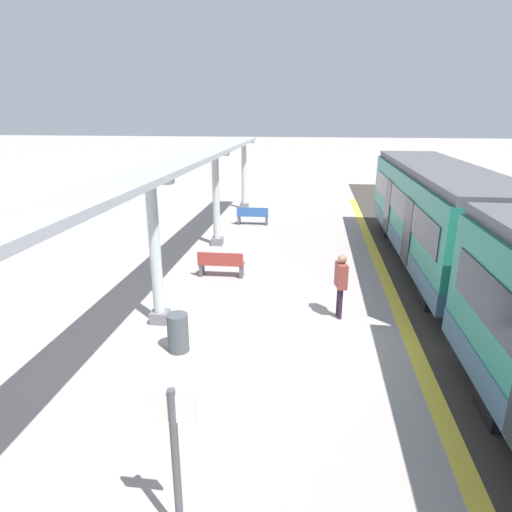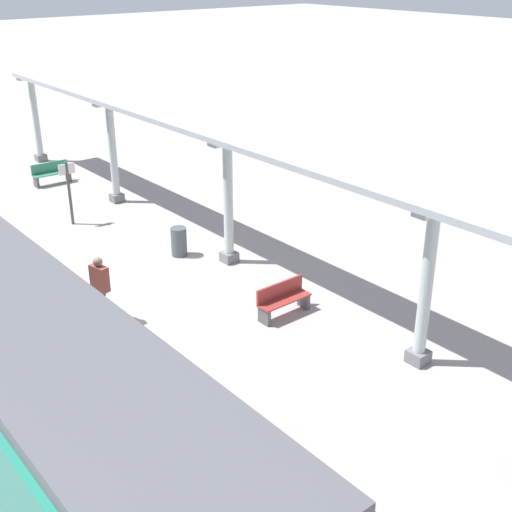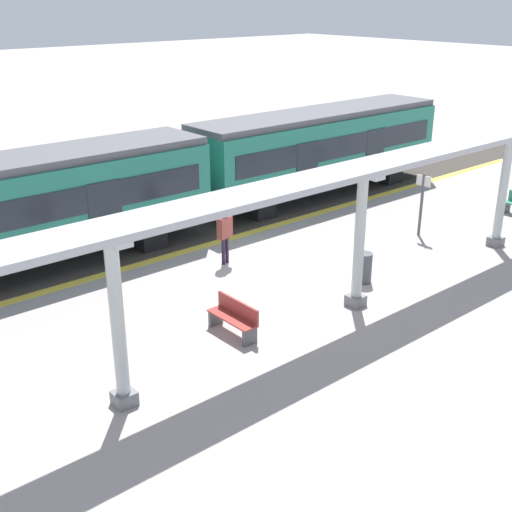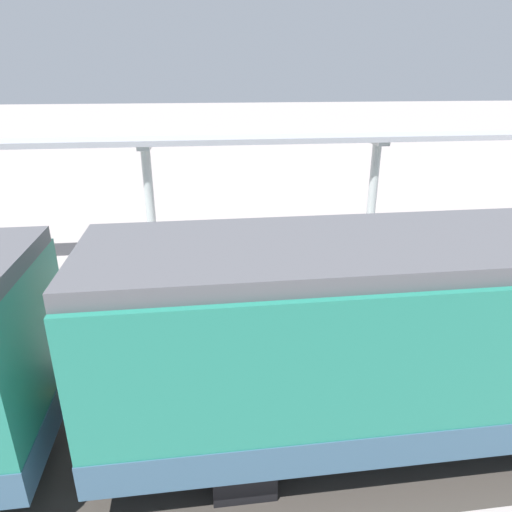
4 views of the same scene
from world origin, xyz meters
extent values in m
plane|color=#A29794|center=(0.00, 0.00, 0.00)|extent=(176.00, 176.00, 0.00)
cube|color=yellow|center=(-3.26, 0.00, 0.00)|extent=(0.37, 36.08, 0.01)
cube|color=#38332D|center=(-5.05, 0.00, 0.00)|extent=(3.20, 48.08, 0.01)
cube|color=#207763|center=(-5.05, -5.70, 1.94)|extent=(2.60, 11.75, 2.60)
cube|color=#33536B|center=(-5.05, -5.70, 0.92)|extent=(2.63, 11.77, 0.55)
cube|color=#515156|center=(-5.05, -5.70, 3.36)|extent=(2.39, 11.75, 0.24)
cube|color=#1E262D|center=(-3.74, -5.70, 2.25)|extent=(0.03, 10.81, 0.84)
cube|color=#1E262D|center=(-3.73, -3.75, 1.69)|extent=(0.04, 1.10, 2.00)
cube|color=black|center=(-5.05, -1.94, 0.32)|extent=(2.21, 0.90, 0.64)
cube|color=#207763|center=(-5.05, 6.65, 1.94)|extent=(2.60, 11.75, 2.60)
cube|color=#33536B|center=(-5.05, 6.65, 0.92)|extent=(2.63, 11.77, 0.55)
cube|color=#515156|center=(-5.05, 6.65, 3.36)|extent=(2.39, 11.75, 0.24)
cube|color=#1E262D|center=(-3.74, 6.65, 2.25)|extent=(0.03, 10.81, 0.84)
cube|color=#1E262D|center=(-3.73, 4.69, 1.69)|extent=(0.04, 1.10, 2.00)
cube|color=#1E262D|center=(-3.73, 8.60, 1.69)|extent=(0.04, 1.10, 2.00)
cube|color=black|center=(-5.05, 10.41, 0.32)|extent=(2.21, 0.90, 0.64)
cube|color=black|center=(-5.05, 2.89, 0.32)|extent=(2.21, 0.90, 0.64)
cube|color=slate|center=(3.00, -7.08, 0.15)|extent=(0.44, 0.44, 0.30)
cylinder|color=#B2BCBA|center=(3.00, -7.08, 1.95)|extent=(0.28, 0.28, 3.29)
cube|color=#B2BCBA|center=(3.00, -7.08, 3.65)|extent=(1.10, 0.36, 0.12)
cube|color=slate|center=(3.00, -0.02, 0.15)|extent=(0.44, 0.44, 0.30)
cylinder|color=#B2BCBA|center=(3.00, -0.02, 1.95)|extent=(0.28, 0.28, 3.29)
cube|color=#B2BCBA|center=(3.00, -0.02, 3.65)|extent=(1.10, 0.36, 0.12)
cube|color=slate|center=(3.00, 6.94, 0.15)|extent=(0.44, 0.44, 0.30)
cylinder|color=#B2BCBA|center=(3.00, 6.94, 1.95)|extent=(0.28, 0.28, 3.29)
cube|color=#B2BCBA|center=(3.00, 6.94, 3.65)|extent=(1.10, 0.36, 0.12)
cube|color=#A8AAB2|center=(3.00, -0.17, 3.79)|extent=(1.20, 29.08, 0.16)
cube|color=#4C4C51|center=(1.35, 10.47, 0.21)|extent=(0.11, 0.40, 0.42)
cube|color=maroon|center=(2.10, -3.55, 0.44)|extent=(1.50, 0.45, 0.04)
cube|color=maroon|center=(2.09, -3.36, 0.66)|extent=(1.50, 0.07, 0.40)
cube|color=#4C4C51|center=(2.77, -3.54, 0.21)|extent=(0.10, 0.40, 0.42)
cube|color=#4C4C51|center=(1.43, -3.56, 0.21)|extent=(0.10, 0.40, 0.42)
cylinder|color=#444A50|center=(2.10, 1.31, 0.45)|extent=(0.48, 0.48, 0.90)
cylinder|color=#4C4C51|center=(0.71, 5.83, 1.10)|extent=(0.10, 0.10, 2.20)
cube|color=silver|center=(0.71, 5.83, 1.95)|extent=(0.56, 0.04, 0.36)
cylinder|color=#25192D|center=(-1.63, -0.81, 0.43)|extent=(0.11, 0.11, 0.87)
cylinder|color=#25192D|center=(-1.59, -0.98, 0.43)|extent=(0.11, 0.11, 0.87)
cube|color=brown|center=(-1.61, -0.90, 1.19)|extent=(0.33, 0.54, 0.65)
sphere|color=#876952|center=(-1.61, -0.90, 1.63)|extent=(0.23, 0.23, 0.23)
camera|label=1|loc=(-0.79, 9.96, 5.20)|focal=31.03mm
camera|label=2|loc=(-7.92, -14.71, 8.36)|focal=47.00mm
camera|label=3|loc=(13.33, -12.29, 7.85)|focal=45.71mm
camera|label=4|loc=(-10.74, -1.49, 5.62)|focal=31.92mm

